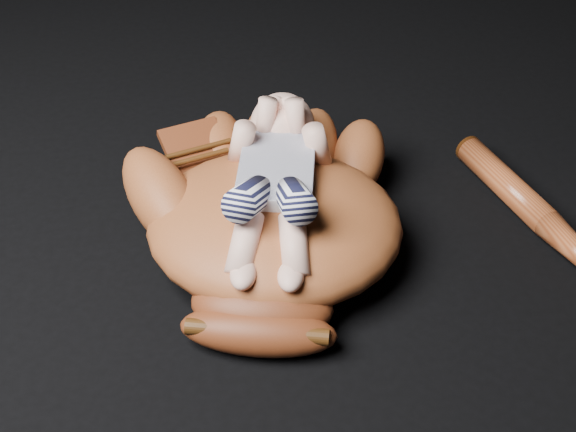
# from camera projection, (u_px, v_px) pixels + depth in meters

# --- Properties ---
(baseball_glove) EXTENTS (0.57, 0.62, 0.16)m
(baseball_glove) POSITION_uv_depth(u_px,v_px,m) (274.00, 214.00, 1.14)
(baseball_glove) COLOR brown
(baseball_glove) RESTS_ON ground
(newborn_baby) EXTENTS (0.24, 0.40, 0.15)m
(newborn_baby) POSITION_uv_depth(u_px,v_px,m) (275.00, 181.00, 1.12)
(newborn_baby) COLOR #DFA690
(newborn_baby) RESTS_ON baseball_glove
(baseball_bat) EXTENTS (0.17, 0.49, 0.05)m
(baseball_bat) POSITION_uv_depth(u_px,v_px,m) (559.00, 234.00, 1.20)
(baseball_bat) COLOR brown
(baseball_bat) RESTS_ON ground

